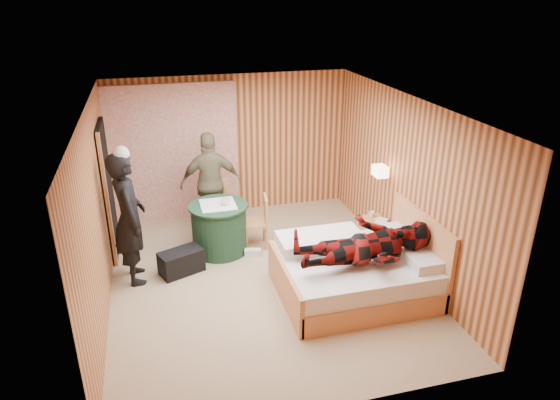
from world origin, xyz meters
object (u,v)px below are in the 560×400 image
object	(u,v)px
wall_lamp	(380,171)
chair_near	(260,218)
round_table	(219,228)
bed	(355,271)
man_at_table	(211,183)
man_on_bed	(367,235)
woman_standing	(129,218)
chair_far	(215,202)
duffel_bag	(181,262)
nightstand	(374,234)

from	to	relation	value
wall_lamp	chair_near	bearing A→B (deg)	162.95
round_table	bed	bearing A→B (deg)	-45.09
man_at_table	man_on_bed	distance (m)	3.06
wall_lamp	woman_standing	distance (m)	3.70
bed	chair_near	size ratio (longest dim) A/B	2.36
chair_far	duffel_bag	world-z (taller)	chair_far
chair_near	duffel_bag	xyz separation A→B (m)	(-1.29, -0.51, -0.32)
nightstand	round_table	xyz separation A→B (m)	(-2.36, 0.56, 0.15)
nightstand	duffel_bag	world-z (taller)	nightstand
chair_far	woman_standing	world-z (taller)	woman_standing
chair_far	duffel_bag	xyz separation A→B (m)	(-0.67, -1.21, -0.37)
bed	man_on_bed	xyz separation A→B (m)	(0.02, -0.23, 0.66)
round_table	chair_near	xyz separation A→B (m)	(0.65, 0.01, 0.08)
bed	duffel_bag	bearing A→B (deg)	153.73
bed	duffel_bag	world-z (taller)	bed
chair_near	man_on_bed	size ratio (longest dim) A/B	0.48
chair_far	man_at_table	bearing A→B (deg)	146.48
wall_lamp	woman_standing	world-z (taller)	woman_standing
wall_lamp	man_at_table	bearing A→B (deg)	151.90
man_at_table	wall_lamp	bearing A→B (deg)	152.52
chair_far	round_table	bearing A→B (deg)	-68.91
chair_near	nightstand	bearing A→B (deg)	79.21
duffel_bag	round_table	bearing A→B (deg)	16.09
wall_lamp	round_table	bearing A→B (deg)	167.70
wall_lamp	nightstand	xyz separation A→B (m)	(-0.04, -0.04, -1.04)
nightstand	chair_far	xyz separation A→B (m)	(-2.32, 1.27, 0.28)
chair_near	man_on_bed	distance (m)	2.14
chair_near	woman_standing	xyz separation A→B (m)	(-1.93, -0.51, 0.46)
man_at_table	nightstand	bearing A→B (deg)	151.38
chair_near	man_at_table	size ratio (longest dim) A/B	0.49
wall_lamp	chair_far	xyz separation A→B (m)	(-2.37, 1.23, -0.76)
nightstand	round_table	distance (m)	2.43
chair_far	man_at_table	world-z (taller)	man_at_table
nightstand	round_table	size ratio (longest dim) A/B	0.57
bed	chair_far	bearing A→B (deg)	124.14
bed	nightstand	distance (m)	1.29
duffel_bag	woman_standing	bearing A→B (deg)	157.49
nightstand	man_at_table	world-z (taller)	man_at_table
bed	woman_standing	bearing A→B (deg)	158.90
nightstand	duffel_bag	distance (m)	3.00
nightstand	chair_near	xyz separation A→B (m)	(-1.71, 0.57, 0.23)
chair_far	man_at_table	xyz separation A→B (m)	(-0.03, 0.05, 0.32)
nightstand	chair_near	size ratio (longest dim) A/B	0.62
chair_near	bed	bearing A→B (deg)	38.26
wall_lamp	man_on_bed	xyz separation A→B (m)	(-0.77, -1.31, -0.33)
chair_far	man_on_bed	xyz separation A→B (m)	(1.59, -2.54, 0.43)
round_table	woman_standing	distance (m)	1.48
woman_standing	man_at_table	distance (m)	1.79
chair_far	duffel_bag	size ratio (longest dim) A/B	1.51
chair_near	woman_standing	size ratio (longest dim) A/B	0.45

